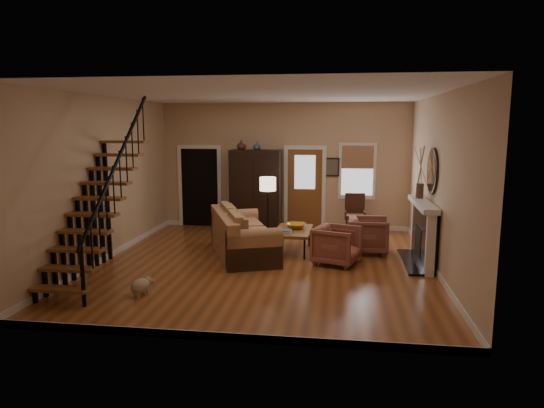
# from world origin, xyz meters

# --- Properties ---
(room) EXTENTS (7.00, 7.33, 3.30)m
(room) POSITION_xyz_m (-0.41, 1.76, 1.51)
(room) COLOR #9C5527
(room) RESTS_ON ground
(staircase) EXTENTS (0.94, 2.80, 3.20)m
(staircase) POSITION_xyz_m (-2.78, -1.30, 1.60)
(staircase) COLOR brown
(staircase) RESTS_ON ground
(fireplace) EXTENTS (0.33, 1.95, 2.30)m
(fireplace) POSITION_xyz_m (3.13, 0.50, 0.74)
(fireplace) COLOR black
(fireplace) RESTS_ON ground
(armoire) EXTENTS (1.30, 0.60, 2.10)m
(armoire) POSITION_xyz_m (-0.70, 3.15, 1.05)
(armoire) COLOR black
(armoire) RESTS_ON ground
(vase_a) EXTENTS (0.24, 0.24, 0.25)m
(vase_a) POSITION_xyz_m (-1.05, 3.05, 2.22)
(vase_a) COLOR #4C2619
(vase_a) RESTS_ON armoire
(vase_b) EXTENTS (0.20, 0.20, 0.21)m
(vase_b) POSITION_xyz_m (-0.65, 3.05, 2.21)
(vase_b) COLOR #334C60
(vase_b) RESTS_ON armoire
(sofa) EXTENTS (1.90, 2.68, 0.92)m
(sofa) POSITION_xyz_m (-0.53, 0.60, 0.46)
(sofa) COLOR #B17A50
(sofa) RESTS_ON ground
(coffee_table) EXTENTS (0.79, 1.31, 0.50)m
(coffee_table) POSITION_xyz_m (0.47, 1.03, 0.25)
(coffee_table) COLOR brown
(coffee_table) RESTS_ON ground
(bowl) EXTENTS (0.44, 0.44, 0.11)m
(bowl) POSITION_xyz_m (0.52, 1.18, 0.55)
(bowl) COLOR orange
(bowl) RESTS_ON coffee_table
(books) EXTENTS (0.24, 0.32, 0.06)m
(books) POSITION_xyz_m (0.35, 0.73, 0.53)
(books) COLOR beige
(books) RESTS_ON coffee_table
(armchair_left) EXTENTS (1.05, 1.03, 0.76)m
(armchair_left) POSITION_xyz_m (1.42, 0.24, 0.38)
(armchair_left) COLOR maroon
(armchair_left) RESTS_ON ground
(armchair_right) EXTENTS (0.87, 0.84, 0.77)m
(armchair_right) POSITION_xyz_m (2.09, 1.20, 0.39)
(armchair_right) COLOR maroon
(armchair_right) RESTS_ON ground
(floor_lamp) EXTENTS (0.38, 0.38, 1.58)m
(floor_lamp) POSITION_xyz_m (-0.13, 1.41, 0.79)
(floor_lamp) COLOR black
(floor_lamp) RESTS_ON ground
(side_chair) EXTENTS (0.54, 0.54, 1.02)m
(side_chair) POSITION_xyz_m (1.85, 2.95, 0.51)
(side_chair) COLOR #3E2213
(side_chair) RESTS_ON ground
(dog) EXTENTS (0.36, 0.45, 0.29)m
(dog) POSITION_xyz_m (-1.72, -2.02, 0.14)
(dog) COLOR tan
(dog) RESTS_ON ground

